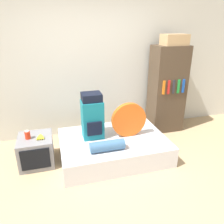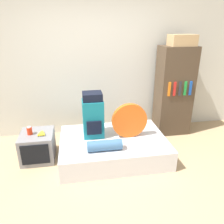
{
  "view_description": "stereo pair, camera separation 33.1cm",
  "coord_description": "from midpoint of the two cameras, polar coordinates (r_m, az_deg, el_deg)",
  "views": [
    {
      "loc": [
        -0.67,
        -2.15,
        2.01
      ],
      "look_at": [
        0.16,
        0.81,
        0.77
      ],
      "focal_mm": 35.0,
      "sensor_mm": 36.0,
      "label": 1
    },
    {
      "loc": [
        -0.35,
        -2.22,
        2.01
      ],
      "look_at": [
        0.16,
        0.81,
        0.77
      ],
      "focal_mm": 35.0,
      "sensor_mm": 36.0,
      "label": 2
    }
  ],
  "objects": [
    {
      "name": "cardboard_box",
      "position": [
        4.16,
        20.18,
        17.2
      ],
      "size": [
        0.44,
        0.3,
        0.19
      ],
      "color": "tan",
      "rests_on": "bookshelf"
    },
    {
      "name": "television",
      "position": [
        3.62,
        -16.32,
        -8.6
      ],
      "size": [
        0.5,
        0.54,
        0.44
      ],
      "color": "gray",
      "rests_on": "ground_plane"
    },
    {
      "name": "banana_bunch",
      "position": [
        3.47,
        -15.34,
        -5.43
      ],
      "size": [
        0.13,
        0.18,
        0.03
      ],
      "color": "yellow",
      "rests_on": "television"
    },
    {
      "name": "tent_bag",
      "position": [
        3.45,
        7.32,
        -2.31
      ],
      "size": [
        0.56,
        0.08,
        0.56
      ],
      "color": "#E05B19",
      "rests_on": "bed"
    },
    {
      "name": "wall_back",
      "position": [
        4.1,
        -2.35,
        12.01
      ],
      "size": [
        8.0,
        0.05,
        2.6
      ],
      "color": "silver",
      "rests_on": "ground_plane"
    },
    {
      "name": "bookshelf",
      "position": [
        4.34,
        17.98,
        5.11
      ],
      "size": [
        0.63,
        0.46,
        1.66
      ],
      "color": "#473828",
      "rests_on": "ground_plane"
    },
    {
      "name": "ground_plane",
      "position": [
        3.02,
        2.79,
        -19.88
      ],
      "size": [
        16.0,
        16.0,
        0.0
      ],
      "primitive_type": "plane",
      "color": "tan"
    },
    {
      "name": "backpack",
      "position": [
        3.43,
        -2.25,
        -1.01
      ],
      "size": [
        0.32,
        0.31,
        0.73
      ],
      "color": "#14707F",
      "rests_on": "bed"
    },
    {
      "name": "bed",
      "position": [
        3.59,
        2.96,
        -9.11
      ],
      "size": [
        1.67,
        1.18,
        0.32
      ],
      "color": "silver",
      "rests_on": "ground_plane"
    },
    {
      "name": "sleeping_roll",
      "position": [
        3.15,
        1.1,
        -8.8
      ],
      "size": [
        0.5,
        0.16,
        0.16
      ],
      "color": "#3D668E",
      "rests_on": "bed"
    },
    {
      "name": "canister",
      "position": [
        3.5,
        -18.25,
        -4.73
      ],
      "size": [
        0.08,
        0.08,
        0.13
      ],
      "color": "red",
      "rests_on": "television"
    }
  ]
}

